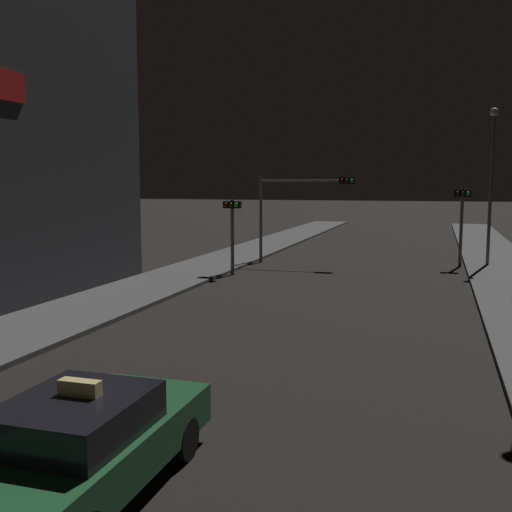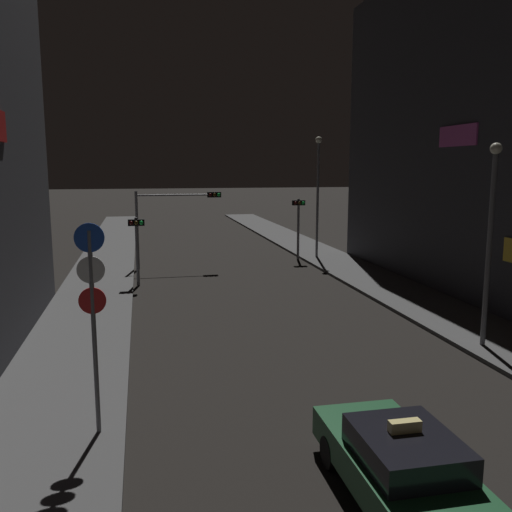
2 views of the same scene
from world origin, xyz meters
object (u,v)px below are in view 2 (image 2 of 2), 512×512
at_px(traffic_light_right_kerb, 298,216).
at_px(street_lamp_near_block, 490,228).
at_px(traffic_light_left_kerb, 137,237).
at_px(street_lamp_far_block, 318,184).
at_px(taxi, 401,467).
at_px(sign_pole_left, 93,307).
at_px(traffic_light_overhead, 173,211).

bearing_deg(traffic_light_right_kerb, street_lamp_near_block, -86.71).
distance_m(traffic_light_left_kerb, street_lamp_far_block, 13.02).
xyz_separation_m(taxi, street_lamp_near_block, (6.52, 7.14, 3.25)).
bearing_deg(sign_pole_left, traffic_light_right_kerb, 63.13).
relative_size(traffic_light_overhead, street_lamp_far_block, 0.65).
distance_m(traffic_light_overhead, traffic_light_left_kerb, 5.13).
bearing_deg(street_lamp_near_block, taxi, -132.40).
bearing_deg(traffic_light_right_kerb, sign_pole_left, -116.87).
xyz_separation_m(taxi, street_lamp_far_block, (6.79, 25.18, 4.09)).
bearing_deg(traffic_light_left_kerb, taxi, -76.70).
bearing_deg(taxi, street_lamp_far_block, 74.91).
xyz_separation_m(traffic_light_overhead, street_lamp_near_block, (8.99, -16.68, 0.61)).
height_order(street_lamp_near_block, street_lamp_far_block, street_lamp_far_block).
height_order(traffic_light_left_kerb, sign_pole_left, sign_pole_left).
xyz_separation_m(sign_pole_left, street_lamp_near_block, (11.88, 3.53, 1.02)).
distance_m(traffic_light_left_kerb, sign_pole_left, 15.62).
bearing_deg(traffic_light_left_kerb, traffic_light_overhead, 65.85).
xyz_separation_m(taxi, traffic_light_left_kerb, (-4.54, 19.20, 1.75)).
bearing_deg(street_lamp_far_block, traffic_light_right_kerb, -173.31).
xyz_separation_m(traffic_light_left_kerb, sign_pole_left, (-0.82, -15.59, 0.48)).
bearing_deg(street_lamp_far_block, traffic_light_overhead, -171.61).
xyz_separation_m(traffic_light_right_kerb, street_lamp_far_block, (1.30, 0.15, 2.04)).
distance_m(traffic_light_right_kerb, sign_pole_left, 24.01).
height_order(traffic_light_right_kerb, street_lamp_far_block, street_lamp_far_block).
bearing_deg(street_lamp_far_block, street_lamp_near_block, -90.86).
height_order(taxi, sign_pole_left, sign_pole_left).
xyz_separation_m(taxi, traffic_light_overhead, (-2.47, 23.81, 2.64)).
height_order(traffic_light_left_kerb, traffic_light_right_kerb, traffic_light_right_kerb).
relative_size(traffic_light_left_kerb, street_lamp_near_block, 0.53).
height_order(taxi, street_lamp_far_block, street_lamp_far_block).
bearing_deg(street_lamp_far_block, traffic_light_left_kerb, -152.17).
relative_size(taxi, street_lamp_near_block, 0.69).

